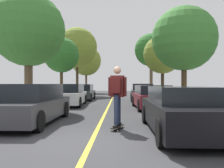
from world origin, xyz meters
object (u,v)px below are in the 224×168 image
(street_tree_right_nearest, at_px, (184,39))
(skateboarder, at_px, (117,92))
(street_tree_left_farthest, at_px, (86,61))
(street_tree_right_near, at_px, (163,55))
(parked_car_right_nearest, at_px, (183,110))
(parked_car_left_nearest, at_px, (30,104))
(parked_car_right_far, at_px, (142,92))
(parked_car_right_near, at_px, (152,97))
(skateboard, at_px, (117,126))
(street_tree_left_far, at_px, (77,48))
(parked_car_left_far, at_px, (83,92))
(street_tree_left_near, at_px, (61,55))
(parked_car_left_near, at_px, (69,95))
(street_tree_right_far, at_px, (151,50))
(street_tree_left_nearest, at_px, (29,30))

(street_tree_right_nearest, bearing_deg, skateboarder, -120.99)
(street_tree_left_farthest, bearing_deg, street_tree_right_near, -60.84)
(parked_car_right_nearest, bearing_deg, street_tree_left_farthest, 103.39)
(parked_car_right_nearest, bearing_deg, parked_car_left_nearest, 163.23)
(parked_car_right_far, bearing_deg, parked_car_right_near, -90.02)
(street_tree_right_nearest, height_order, skateboard, street_tree_right_nearest)
(street_tree_left_far, bearing_deg, parked_car_left_far, -76.39)
(parked_car_left_far, bearing_deg, street_tree_left_near, -170.96)
(skateboard, bearing_deg, street_tree_left_far, 103.41)
(parked_car_right_far, bearing_deg, parked_car_left_near, -139.28)
(parked_car_left_far, xyz_separation_m, street_tree_right_near, (6.76, -0.46, 3.17))
(parked_car_left_near, bearing_deg, street_tree_right_far, 60.86)
(parked_car_left_far, height_order, skateboarder, skateboarder)
(parked_car_left_far, distance_m, street_tree_right_nearest, 10.31)
(parked_car_right_far, relative_size, street_tree_left_far, 0.55)
(parked_car_left_near, height_order, street_tree_left_nearest, street_tree_left_nearest)
(street_tree_left_farthest, distance_m, street_tree_right_far, 11.78)
(skateboarder, bearing_deg, parked_car_left_near, 111.80)
(parked_car_right_near, xyz_separation_m, street_tree_right_nearest, (1.77, -0.05, 3.23))
(street_tree_left_near, height_order, street_tree_left_farthest, street_tree_left_farthest)
(parked_car_left_near, relative_size, street_tree_right_nearest, 0.75)
(street_tree_left_farthest, height_order, street_tree_right_nearest, street_tree_left_farthest)
(parked_car_right_far, xyz_separation_m, street_tree_left_farthest, (-6.76, 15.94, 4.07))
(street_tree_left_farthest, bearing_deg, street_tree_left_nearest, -90.00)
(parked_car_left_near, relative_size, skateboarder, 2.29)
(parked_car_left_far, bearing_deg, street_tree_left_nearest, -103.01)
(street_tree_right_nearest, relative_size, skateboarder, 3.04)
(street_tree_left_near, distance_m, skateboard, 14.25)
(parked_car_left_far, bearing_deg, parked_car_right_nearest, -69.81)
(street_tree_right_far, height_order, skateboarder, street_tree_right_far)
(parked_car_left_nearest, relative_size, parked_car_right_near, 1.03)
(parked_car_left_far, relative_size, street_tree_right_near, 0.86)
(parked_car_right_near, height_order, skateboarder, skateboarder)
(street_tree_left_farthest, bearing_deg, skateboarder, -80.14)
(parked_car_left_nearest, bearing_deg, street_tree_left_nearest, 111.75)
(street_tree_right_nearest, bearing_deg, parked_car_right_nearest, -105.23)
(parked_car_right_nearest, distance_m, street_tree_right_near, 13.60)
(street_tree_left_near, height_order, street_tree_right_far, street_tree_right_far)
(parked_car_right_far, bearing_deg, street_tree_left_far, 128.75)
(street_tree_left_near, bearing_deg, parked_car_right_near, -45.00)
(parked_car_right_near, distance_m, street_tree_right_near, 7.51)
(parked_car_right_nearest, bearing_deg, street_tree_left_nearest, 138.73)
(street_tree_right_near, bearing_deg, street_tree_left_farthest, 119.16)
(parked_car_left_near, relative_size, street_tree_right_far, 0.60)
(street_tree_left_near, bearing_deg, skateboard, -69.25)
(parked_car_right_nearest, height_order, street_tree_left_far, street_tree_left_far)
(parked_car_right_near, bearing_deg, parked_car_right_far, 89.98)
(street_tree_right_nearest, bearing_deg, parked_car_left_near, 166.17)
(parked_car_left_far, distance_m, street_tree_left_nearest, 8.65)
(skateboard, bearing_deg, parked_car_left_far, 103.31)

